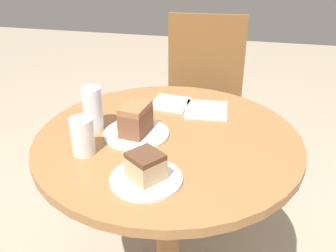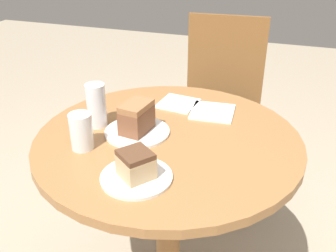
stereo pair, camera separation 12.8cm
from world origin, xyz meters
name	(u,v)px [view 1 (the left image)]	position (x,y,z in m)	size (l,w,h in m)	color
table	(168,179)	(0.00, 0.00, 0.60)	(0.88, 0.88, 0.77)	#9E6B3D
chair	(203,106)	(0.02, 0.82, 0.51)	(0.46, 0.46, 0.98)	brown
plate_near	(136,134)	(-0.11, -0.01, 0.78)	(0.22, 0.22, 0.01)	white
plate_far	(146,179)	(-0.01, -0.25, 0.78)	(0.20, 0.20, 0.01)	white
cake_slice_near	(136,119)	(-0.11, -0.01, 0.83)	(0.09, 0.13, 0.10)	brown
cake_slice_far	(146,166)	(-0.01, -0.25, 0.82)	(0.12, 0.12, 0.08)	tan
glass_lemonade	(83,138)	(-0.23, -0.15, 0.83)	(0.07, 0.07, 0.12)	silver
glass_water	(93,111)	(-0.26, 0.00, 0.84)	(0.07, 0.07, 0.15)	silver
napkin_stack	(206,110)	(0.10, 0.22, 0.78)	(0.16, 0.16, 0.01)	white
fork	(126,117)	(-0.18, 0.10, 0.78)	(0.07, 0.17, 0.00)	silver
napkin_side	(171,103)	(-0.04, 0.25, 0.78)	(0.15, 0.15, 0.01)	white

